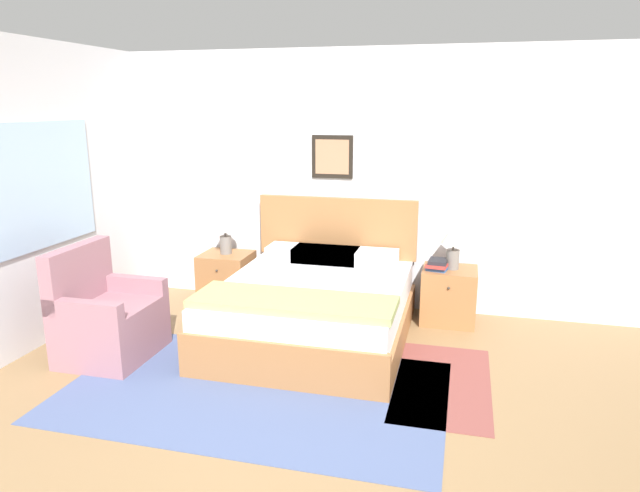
{
  "coord_description": "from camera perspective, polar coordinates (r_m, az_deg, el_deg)",
  "views": [
    {
      "loc": [
        1.07,
        -2.87,
        2.05
      ],
      "look_at": [
        -0.06,
        1.53,
        0.93
      ],
      "focal_mm": 32.0,
      "sensor_mm": 36.0,
      "label": 1
    }
  ],
  "objects": [
    {
      "name": "ground_plane",
      "position": [
        3.69,
        -5.35,
        -19.98
      ],
      "size": [
        16.0,
        16.0,
        0.0
      ],
      "primitive_type": "plane",
      "color": "olive"
    },
    {
      "name": "wall_back",
      "position": [
        5.83,
        3.67,
        6.49
      ],
      "size": [
        7.31,
        0.09,
        2.6
      ],
      "color": "silver",
      "rests_on": "ground_plane"
    },
    {
      "name": "wall_left",
      "position": [
        5.59,
        -25.38,
        4.88
      ],
      "size": [
        0.08,
        5.18,
        2.6
      ],
      "color": "silver",
      "rests_on": "ground_plane"
    },
    {
      "name": "area_rug_main",
      "position": [
        4.36,
        -6.63,
        -14.18
      ],
      "size": [
        2.79,
        1.65,
        0.01
      ],
      "color": "#47567F",
      "rests_on": "ground_plane"
    },
    {
      "name": "area_rug_bedside",
      "position": [
        4.55,
        12.18,
        -13.2
      ],
      "size": [
        0.71,
        1.36,
        0.01
      ],
      "color": "brown",
      "rests_on": "ground_plane"
    },
    {
      "name": "bed",
      "position": [
        5.13,
        -0.56,
        -5.97
      ],
      "size": [
        1.63,
        1.94,
        1.14
      ],
      "color": "#936038",
      "rests_on": "ground_plane"
    },
    {
      "name": "armchair",
      "position": [
        5.09,
        -20.55,
        -6.91
      ],
      "size": [
        0.66,
        0.77,
        0.94
      ],
      "rotation": [
        0.0,
        0.0,
        -1.57
      ],
      "color": "#8E606B",
      "rests_on": "ground_plane"
    },
    {
      "name": "nightstand_near_window",
      "position": [
        6.15,
        -9.31,
        -3.16
      ],
      "size": [
        0.51,
        0.49,
        0.53
      ],
      "color": "#936038",
      "rests_on": "ground_plane"
    },
    {
      "name": "nightstand_by_door",
      "position": [
        5.66,
        12.75,
        -4.83
      ],
      "size": [
        0.51,
        0.49,
        0.53
      ],
      "color": "#936038",
      "rests_on": "ground_plane"
    },
    {
      "name": "table_lamp_near_window",
      "position": [
        6.01,
        -9.48,
        1.95
      ],
      "size": [
        0.24,
        0.24,
        0.44
      ],
      "color": "slate",
      "rests_on": "nightstand_near_window"
    },
    {
      "name": "table_lamp_by_door",
      "position": [
        5.52,
        13.23,
        0.69
      ],
      "size": [
        0.24,
        0.24,
        0.44
      ],
      "color": "slate",
      "rests_on": "nightstand_by_door"
    },
    {
      "name": "book_thick_bottom",
      "position": [
        5.54,
        11.7,
        -2.11
      ],
      "size": [
        0.22,
        0.24,
        0.04
      ],
      "rotation": [
        0.0,
        0.0,
        -0.19
      ],
      "color": "#335693",
      "rests_on": "nightstand_by_door"
    },
    {
      "name": "book_hardcover_middle",
      "position": [
        5.53,
        11.71,
        -1.8
      ],
      "size": [
        0.23,
        0.3,
        0.03
      ],
      "rotation": [
        0.0,
        0.0,
        -0.15
      ],
      "color": "#B7332D",
      "rests_on": "book_thick_bottom"
    },
    {
      "name": "book_novel_upper",
      "position": [
        5.52,
        11.73,
        -1.51
      ],
      "size": [
        0.18,
        0.23,
        0.03
      ],
      "rotation": [
        0.0,
        0.0,
        -0.08
      ],
      "color": "#232328",
      "rests_on": "book_hardcover_middle"
    }
  ]
}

